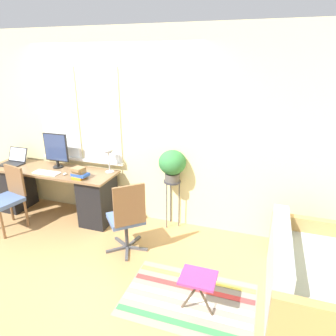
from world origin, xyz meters
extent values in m
plane|color=tan|center=(0.00, 0.00, 0.00)|extent=(14.00, 14.00, 0.00)
cube|color=beige|center=(0.00, 0.67, 1.35)|extent=(9.00, 0.06, 2.70)
cube|color=silver|center=(-0.93, 0.63, 1.51)|extent=(0.65, 0.02, 1.39)
cube|color=white|center=(-0.93, 0.62, 1.51)|extent=(0.58, 0.01, 1.32)
cube|color=silver|center=(-0.25, 0.63, 1.51)|extent=(0.65, 0.02, 1.39)
cube|color=white|center=(-0.25, 0.62, 1.51)|extent=(0.58, 0.01, 1.32)
cube|color=silver|center=(-0.59, 0.63, 0.83)|extent=(1.39, 0.11, 0.04)
cube|color=brown|center=(-0.94, 0.29, 0.72)|extent=(2.01, 0.59, 0.03)
cube|color=black|center=(-1.70, 0.29, 0.35)|extent=(0.40, 0.51, 0.71)
cube|color=black|center=(-0.18, 0.29, 0.35)|extent=(0.40, 0.51, 0.71)
cube|color=black|center=(-1.65, 0.26, 0.75)|extent=(0.33, 0.23, 0.02)
cube|color=black|center=(-1.65, 0.42, 0.86)|extent=(0.33, 0.10, 0.22)
cube|color=silver|center=(-1.65, 0.42, 0.87)|extent=(0.30, 0.08, 0.19)
cylinder|color=black|center=(-0.90, 0.41, 0.75)|extent=(0.15, 0.15, 0.02)
cylinder|color=black|center=(-0.90, 0.41, 0.81)|extent=(0.04, 0.04, 0.10)
cube|color=black|center=(-0.90, 0.41, 1.05)|extent=(0.39, 0.02, 0.42)
cube|color=navy|center=(-0.90, 0.40, 1.05)|extent=(0.37, 0.01, 0.40)
cube|color=silver|center=(-0.89, 0.14, 0.75)|extent=(0.40, 0.15, 0.02)
ellipsoid|color=silver|center=(-0.59, 0.16, 0.76)|extent=(0.04, 0.07, 0.03)
cylinder|color=#ADADB2|center=(-0.05, 0.47, 0.75)|extent=(0.13, 0.13, 0.01)
cylinder|color=#ADADB2|center=(-0.05, 0.47, 0.90)|extent=(0.02, 0.02, 0.29)
ellipsoid|color=#ADADB2|center=(-0.05, 0.47, 1.07)|extent=(0.13, 0.13, 0.08)
cube|color=orange|center=(-0.33, 0.12, 0.76)|extent=(0.16, 0.17, 0.03)
cube|color=#2851B2|center=(-0.32, 0.14, 0.79)|extent=(0.23, 0.18, 0.04)
cube|color=olive|center=(-0.33, 0.13, 0.83)|extent=(0.17, 0.11, 0.04)
cube|color=olive|center=(-0.34, 0.12, 0.88)|extent=(0.19, 0.17, 0.04)
cylinder|color=brown|center=(-1.16, -0.52, 0.22)|extent=(0.04, 0.04, 0.44)
cylinder|color=brown|center=(-1.44, -0.09, 0.22)|extent=(0.04, 0.04, 0.44)
cylinder|color=brown|center=(-1.08, -0.16, 0.22)|extent=(0.04, 0.04, 0.44)
cube|color=#4C6699|center=(-1.30, -0.30, 0.44)|extent=(0.49, 0.47, 0.06)
cube|color=brown|center=(-1.25, -0.09, 0.68)|extent=(0.37, 0.11, 0.42)
cube|color=#47474C|center=(0.41, -0.28, 0.01)|extent=(0.23, 0.21, 0.03)
cube|color=#47474C|center=(0.57, -0.32, 0.01)|extent=(0.14, 0.27, 0.03)
cube|color=#47474C|center=(0.65, -0.18, 0.01)|extent=(0.28, 0.06, 0.03)
cube|color=#47474C|center=(0.54, -0.06, 0.01)|extent=(0.09, 0.28, 0.03)
cube|color=#47474C|center=(0.39, -0.12, 0.01)|extent=(0.26, 0.17, 0.03)
cylinder|color=#333338|center=(0.51, -0.19, 0.21)|extent=(0.04, 0.04, 0.37)
cube|color=#4C6699|center=(0.51, -0.19, 0.43)|extent=(0.56, 0.56, 0.06)
cube|color=brown|center=(0.65, -0.35, 0.71)|extent=(0.30, 0.28, 0.50)
cube|color=#9EA8B2|center=(2.58, -0.46, 0.21)|extent=(0.72, 1.27, 0.43)
cube|color=#9EA8B2|center=(2.30, -0.46, 0.58)|extent=(0.16, 1.27, 0.31)
cube|color=#A87F4C|center=(2.58, -1.14, 0.30)|extent=(0.72, 0.09, 0.60)
cube|color=#A87F4C|center=(2.58, 0.22, 0.30)|extent=(0.72, 0.09, 0.60)
cylinder|color=#333338|center=(0.88, 0.53, 0.69)|extent=(0.24, 0.24, 0.02)
cylinder|color=#333338|center=(0.99, 0.53, 0.34)|extent=(0.01, 0.01, 0.68)
cylinder|color=#333338|center=(0.83, 0.62, 0.34)|extent=(0.01, 0.01, 0.68)
cylinder|color=#333338|center=(0.83, 0.44, 0.34)|extent=(0.01, 0.01, 0.68)
cylinder|color=#514C47|center=(0.88, 0.53, 0.76)|extent=(0.21, 0.21, 0.11)
ellipsoid|color=#2D7038|center=(0.88, 0.53, 0.97)|extent=(0.38, 0.38, 0.34)
cube|color=gray|center=(1.48, -0.79, 0.00)|extent=(1.31, 0.86, 0.01)
cube|color=#388E4C|center=(1.48, -1.10, 0.01)|extent=(1.29, 0.07, 0.00)
cube|color=white|center=(1.48, -0.95, 0.01)|extent=(1.29, 0.07, 0.00)
cube|color=white|center=(1.48, -0.79, 0.01)|extent=(1.29, 0.07, 0.00)
cube|color=#C63838|center=(1.48, -0.63, 0.01)|extent=(1.29, 0.07, 0.00)
cube|color=#DBCC4C|center=(1.48, -0.48, 0.01)|extent=(1.29, 0.07, 0.00)
cube|color=#93337A|center=(1.60, -0.92, 0.40)|extent=(0.33, 0.28, 0.02)
cylinder|color=#4C3D2D|center=(1.54, -0.92, 0.19)|extent=(0.21, 0.02, 0.40)
cylinder|color=#4C3D2D|center=(1.66, -0.92, 0.19)|extent=(0.21, 0.02, 0.40)
camera|label=1|loc=(2.04, -3.12, 2.29)|focal=32.00mm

